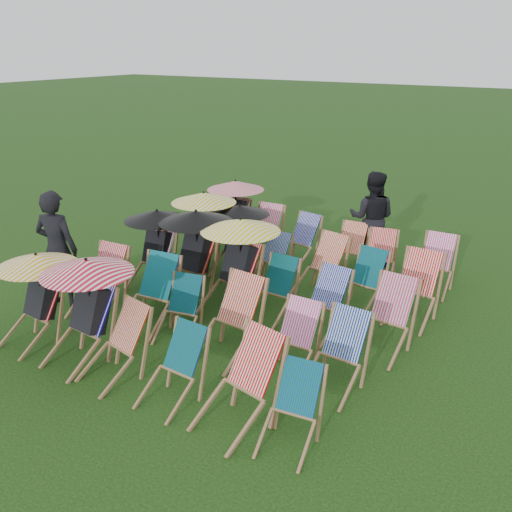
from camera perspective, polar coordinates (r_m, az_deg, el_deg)
The scene contains 33 objects.
ground at distance 8.74m, azimuth -0.46°, elevation -5.95°, with size 100.00×100.00×0.00m, color black.
deckchair_0 at distance 8.29m, azimuth -21.37°, elevation -3.89°, with size 1.07×1.13×1.27m.
deckchair_1 at distance 7.59m, azimuth -17.00°, elevation -5.12°, with size 1.17×1.23×1.38m.
deckchair_2 at distance 7.24m, azimuth -14.04°, elevation -8.60°, with size 0.75×0.93×0.91m.
deckchair_3 at distance 6.68m, azimuth -8.41°, elevation -11.05°, with size 0.61×0.82×0.86m.
deckchair_4 at distance 6.20m, azimuth -1.80°, elevation -12.72°, with size 0.85×1.05×1.01m.
deckchair_5 at distance 5.99m, azimuth 3.50°, elevation -15.21°, with size 0.62×0.80×0.81m.
deckchair_6 at distance 8.99m, azimuth -15.54°, elevation -2.51°, with size 0.71×0.95×0.99m.
deckchair_7 at distance 8.40m, azimuth -10.67°, elevation -3.73°, with size 0.74×0.97×0.99m.
deckchair_8 at distance 8.05m, azimuth -7.74°, elevation -5.35°, with size 0.68×0.85×0.82m.
deckchair_9 at distance 7.49m, azimuth -2.83°, elevation -6.39°, with size 0.75×0.99×1.03m.
deckchair_10 at distance 7.15m, azimuth 3.51°, elevation -8.50°, with size 0.58×0.81×0.87m.
deckchair_11 at distance 6.89m, azimuth 8.05°, elevation -9.72°, with size 0.64×0.87×0.91m.
deckchair_12 at distance 9.71m, azimuth -10.23°, elevation 0.91°, with size 1.10×1.17×1.31m.
deckchair_13 at distance 9.21m, azimuth -6.56°, elevation 0.40°, with size 1.19×1.26×1.42m.
deckchair_14 at distance 8.68m, azimuth -2.24°, elevation -0.69°, with size 1.21×1.28×1.44m.
deckchair_15 at distance 8.50m, azimuth 1.58°, elevation -3.46°, with size 0.61×0.84×0.88m.
deckchair_16 at distance 8.13m, azimuth 6.54°, elevation -4.70°, with size 0.69×0.89×0.90m.
deckchair_17 at distance 7.78m, azimuth 12.78°, elevation -6.07°, with size 0.70×0.93×0.97m.
deckchair_18 at distance 10.39m, azimuth -5.67°, elevation 2.72°, with size 1.17×1.25×1.39m.
deckchair_19 at distance 10.11m, azimuth -2.10°, elevation 1.82°, with size 1.04×1.09×1.24m.
deckchair_20 at distance 9.76m, azimuth 1.37°, elevation -0.38°, with size 0.57×0.78×0.82m.
deckchair_21 at distance 9.34m, azimuth 6.39°, elevation -1.07°, with size 0.80×0.99×0.96m.
deckchair_22 at distance 8.94m, azimuth 10.43°, elevation -2.53°, with size 0.70×0.89×0.89m.
deckchair_23 at distance 8.73m, azimuth 15.49°, elevation -3.21°, with size 0.67×0.93×0.99m.
deckchair_24 at distance 11.42m, azimuth -2.48°, elevation 4.34°, with size 1.13×1.20×1.34m.
deckchair_25 at distance 10.94m, azimuth 0.56°, elevation 2.37°, with size 0.67×0.91×0.96m.
deckchair_26 at distance 10.63m, azimuth 4.19°, elevation 1.55°, with size 0.72×0.91×0.89m.
deckchair_27 at distance 10.32m, azimuth 9.16°, elevation 0.63°, with size 0.59×0.80×0.85m.
deckchair_28 at distance 10.08m, azimuth 12.24°, elevation -0.12°, with size 0.69×0.86×0.84m.
deckchair_29 at distance 9.87m, azimuth 17.40°, elevation -0.87°, with size 0.63×0.86×0.90m.
person_left at distance 9.28m, azimuth -19.26°, elevation 0.67°, with size 0.67×0.44×1.85m, color black.
person_rear at distance 10.72m, azimuth 11.50°, elevation 3.74°, with size 0.85×0.66×1.74m, color black.
Camera 1 is at (4.23, -6.57, 3.91)m, focal length 40.00 mm.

